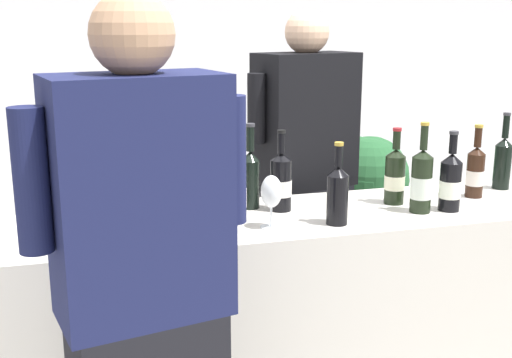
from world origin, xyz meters
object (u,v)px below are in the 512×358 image
Objects in this scene: wine_glass at (271,194)px; wine_bottle_3 at (395,176)px; wine_bottle_2 at (421,181)px; potted_shrub at (366,185)px; person_guest at (146,342)px; wine_bottle_4 at (281,182)px; person_server at (304,202)px; wine_bottle_1 at (338,193)px; wine_bottle_7 at (503,161)px; wine_bottle_9 at (250,176)px; ice_bucket at (82,203)px; wine_bottle_0 at (475,171)px; wine_bottle_10 at (235,191)px; wine_bottle_5 at (190,206)px; wine_bottle_6 at (450,182)px.

wine_bottle_3 is at bearing 16.86° from wine_glass.
wine_bottle_2 is 1.15m from potted_shrub.
wine_bottle_2 is 1.27m from person_guest.
person_server is (0.27, 0.47, -0.23)m from wine_bottle_4.
person_guest is (-0.60, -0.74, -0.21)m from wine_bottle_4.
wine_bottle_1 is 0.90× the size of wine_bottle_7.
wine_bottle_1 is at bearing -162.29° from wine_bottle_7.
ice_bucket is (-0.64, -0.19, -0.01)m from wine_bottle_9.
wine_glass is at bearing -6.76° from ice_bucket.
wine_glass is 0.18× the size of potted_shrub.
wine_bottle_10 is (-1.05, -0.07, 0.01)m from wine_bottle_0.
person_server reaches higher than potted_shrub.
wine_bottle_9 is 1.76× the size of wine_glass.
person_server reaches higher than wine_bottle_3.
ice_bucket is at bearing -149.53° from person_server.
ice_bucket reaches higher than potted_shrub.
wine_bottle_7 is at bearing 17.71° from wine_bottle_1.
potted_shrub is at bearing 71.05° from wine_bottle_3.
wine_bottle_2 is 0.91m from wine_bottle_5.
wine_bottle_4 is at bearing 176.69° from wine_bottle_3.
potted_shrub is (1.39, 1.65, -0.07)m from person_guest.
wine_bottle_1 is 0.93× the size of wine_bottle_10.
wine_bottle_7 is 1.79m from ice_bucket.
wine_bottle_9 is 0.19m from wine_bottle_10.
wine_bottle_7 is at bearing -27.69° from person_server.
wine_bottle_6 is 0.78m from person_server.
wine_bottle_3 is 0.58m from wine_bottle_9.
wine_bottle_0 is at bearing 8.93° from wine_bottle_5.
person_server is at bearing 61.51° from wine_glass.
wine_bottle_2 is 0.57m from wine_bottle_7.
person_server is at bearing 50.25° from wine_bottle_10.
wine_bottle_7 is at bearing 30.47° from wine_bottle_6.
person_guest is at bearing -153.84° from wine_bottle_7.
wine_bottle_0 is 0.22m from wine_bottle_7.
wine_bottle_1 is 0.54m from wine_bottle_5.
wine_bottle_5 is 0.30m from wine_glass.
ice_bucket is at bearing 173.74° from wine_bottle_1.
wine_bottle_4 is at bearing 24.77° from wine_bottle_10.
wine_bottle_1 is 0.95× the size of wine_bottle_4.
ice_bucket is 0.14× the size of person_server.
person_guest reaches higher than wine_bottle_7.
person_server is (0.66, 0.69, -0.22)m from wine_bottle_5.
wine_bottle_0 is 0.73m from wine_bottle_1.
wine_bottle_2 reaches higher than wine_glass.
wine_bottle_4 reaches higher than wine_bottle_1.
wine_bottle_3 reaches higher than wine_bottle_1.
wine_bottle_0 is 0.91× the size of wine_bottle_7.
wine_bottle_6 is (0.63, -0.17, -0.00)m from wine_bottle_4.
person_guest is at bearing -76.98° from ice_bucket.
wine_bottle_0 is 1.02× the size of wine_bottle_5.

